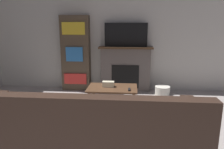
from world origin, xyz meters
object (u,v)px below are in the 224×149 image
Objects in this scene: bookshelf at (76,53)px; fireplace at (125,69)px; tv at (126,35)px; couch at (84,140)px; storage_basket at (162,91)px; coffee_table at (112,90)px.

fireplace is at bearing 1.11° from bookshelf.
tv is at bearing 0.15° from bookshelf.
couch reaches higher than storage_basket.
bookshelf is at bearing -178.89° from fireplace.
couch is 3.07m from bookshelf.
tv is 0.56× the size of bookshelf.
bookshelf reaches higher than coffee_table.
tv is 3.10m from couch.
storage_basket is at bearing 38.15° from coffee_table.
tv is 3.00× the size of storage_basket.
coffee_table is at bearing -50.22° from bookshelf.
tv is at bearing 82.54° from couch.
tv is 1.52m from storage_basket.
storage_basket is (0.84, -0.37, -0.42)m from fireplace.
bookshelf is 5.39× the size of storage_basket.
storage_basket is (2.02, -0.34, -0.77)m from bookshelf.
tv reaches higher than fireplace.
storage_basket is at bearing -23.62° from fireplace.
tv reaches higher than coffee_table.
coffee_table is 2.82× the size of storage_basket.
couch is at bearing -115.46° from storage_basket.
tv is 1.53m from coffee_table.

